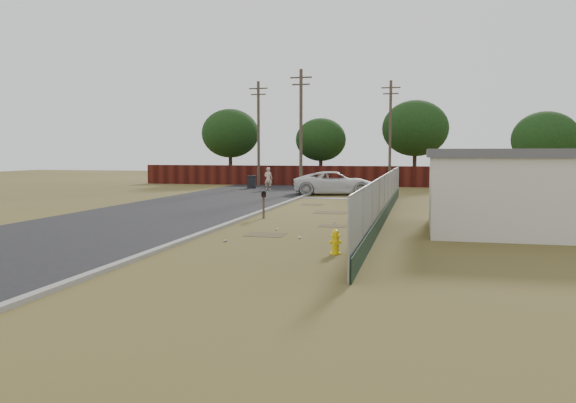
% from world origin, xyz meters
% --- Properties ---
extents(ground, '(120.00, 120.00, 0.00)m').
position_xyz_m(ground, '(0.00, 0.00, 0.00)').
color(ground, brown).
rests_on(ground, ground).
extents(street, '(15.10, 60.00, 0.12)m').
position_xyz_m(street, '(-6.76, 8.05, 0.02)').
color(street, black).
rests_on(street, ground).
extents(chainlink_fence, '(0.10, 27.06, 2.02)m').
position_xyz_m(chainlink_fence, '(3.12, 1.03, 0.80)').
color(chainlink_fence, '#919399').
rests_on(chainlink_fence, ground).
extents(privacy_fence, '(30.00, 0.12, 1.80)m').
position_xyz_m(privacy_fence, '(-6.00, 25.00, 0.90)').
color(privacy_fence, '#48150F').
rests_on(privacy_fence, ground).
extents(utility_poles, '(12.60, 8.24, 9.00)m').
position_xyz_m(utility_poles, '(-3.67, 20.67, 4.69)').
color(utility_poles, '#4F4135').
rests_on(utility_poles, ground).
extents(houses, '(9.30, 17.24, 3.10)m').
position_xyz_m(houses, '(9.70, 3.13, 1.56)').
color(houses, beige).
rests_on(houses, ground).
extents(horizon_trees, '(33.32, 31.94, 7.78)m').
position_xyz_m(horizon_trees, '(0.84, 23.56, 4.63)').
color(horizon_trees, '#372519').
rests_on(horizon_trees, ground).
extents(fire_hydrant, '(0.38, 0.38, 0.76)m').
position_xyz_m(fire_hydrant, '(2.24, -8.27, 0.36)').
color(fire_hydrant, yellow).
rests_on(fire_hydrant, ground).
extents(mailbox, '(0.35, 0.55, 1.27)m').
position_xyz_m(mailbox, '(-2.26, -0.13, 1.00)').
color(mailbox, brown).
rests_on(mailbox, ground).
extents(pickup_truck, '(6.40, 4.03, 1.65)m').
position_xyz_m(pickup_truck, '(-1.29, 14.99, 0.82)').
color(pickup_truck, silver).
rests_on(pickup_truck, ground).
extents(pedestrian, '(0.71, 0.50, 1.83)m').
position_xyz_m(pedestrian, '(-7.03, 17.97, 0.91)').
color(pedestrian, '#CAB294').
rests_on(pedestrian, ground).
extents(trash_bin, '(0.76, 0.77, 1.07)m').
position_xyz_m(trash_bin, '(-9.06, 20.13, 0.55)').
color(trash_bin, black).
rests_on(trash_bin, ground).
extents(scattered_litter, '(2.88, 11.59, 0.07)m').
position_xyz_m(scattered_litter, '(0.09, -2.55, 0.04)').
color(scattered_litter, silver).
rests_on(scattered_litter, ground).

